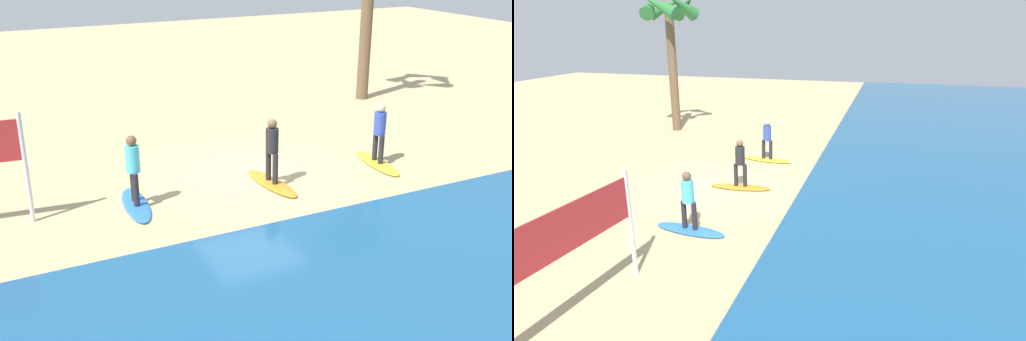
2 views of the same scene
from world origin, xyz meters
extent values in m
plane|color=tan|center=(0.00, 0.00, 0.00)|extent=(60.00, 60.00, 0.00)
ellipsoid|color=yellow|center=(-3.46, 0.95, 0.04)|extent=(0.80, 2.15, 0.09)
cylinder|color=#232328|center=(-3.44, 1.11, 0.48)|extent=(0.14, 0.14, 0.78)
cylinder|color=#232328|center=(-3.48, 0.79, 0.48)|extent=(0.14, 0.14, 0.78)
cylinder|color=#334CAD|center=(-3.46, 0.95, 1.18)|extent=(0.32, 0.32, 0.62)
sphere|color=beige|center=(-3.46, 0.95, 1.61)|extent=(0.24, 0.24, 0.24)
ellipsoid|color=orange|center=(-0.18, 0.96, 0.04)|extent=(0.73, 2.14, 0.09)
cylinder|color=#232328|center=(-0.19, 1.12, 0.48)|extent=(0.14, 0.14, 0.78)
cylinder|color=#232328|center=(-0.17, 0.80, 0.48)|extent=(0.14, 0.14, 0.78)
cylinder|color=#262628|center=(-0.18, 0.96, 1.18)|extent=(0.32, 0.32, 0.62)
sphere|color=brown|center=(-0.18, 0.96, 1.61)|extent=(0.24, 0.24, 0.24)
ellipsoid|color=blue|center=(3.26, 0.72, 0.04)|extent=(0.77, 2.15, 0.09)
cylinder|color=#232328|center=(3.27, 0.88, 0.48)|extent=(0.14, 0.14, 0.78)
cylinder|color=#232328|center=(3.24, 0.56, 0.48)|extent=(0.14, 0.14, 0.78)
cylinder|color=#4CC6D1|center=(3.26, 0.72, 1.18)|extent=(0.32, 0.32, 0.62)
sphere|color=brown|center=(3.26, 0.72, 1.61)|extent=(0.24, 0.24, 0.24)
cylinder|color=silver|center=(5.51, 0.48, 1.25)|extent=(0.10, 0.10, 2.50)
cylinder|color=brown|center=(-7.37, -5.23, 2.98)|extent=(0.44, 0.44, 5.97)
cone|color=#2D7538|center=(-6.47, -5.23, 6.22)|extent=(0.70, 1.93, 1.40)
cone|color=#2D7538|center=(-7.09, -4.38, 6.22)|extent=(2.05, 1.26, 1.40)
cone|color=#2D7538|center=(-8.10, -4.70, 6.22)|extent=(1.70, 1.97, 1.40)
cone|color=#2D7538|center=(-8.10, -5.76, 6.22)|extent=(1.70, 1.97, 1.40)
cone|color=#2D7538|center=(-7.09, -6.09, 6.22)|extent=(2.05, 1.26, 1.40)
camera|label=1|loc=(6.52, 13.57, 5.91)|focal=42.91mm
camera|label=2|loc=(12.77, 5.72, 5.39)|focal=29.97mm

